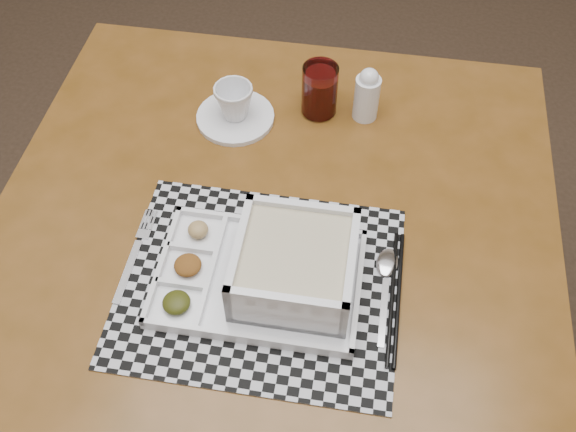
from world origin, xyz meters
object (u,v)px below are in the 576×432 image
object	(u,v)px
serving_tray	(283,270)
dining_table	(273,247)
juice_glass	(320,92)
creamer_bottle	(367,94)
cup	(234,102)

from	to	relation	value
serving_tray	dining_table	bearing A→B (deg)	114.45
juice_glass	creamer_bottle	bearing A→B (deg)	7.18
serving_tray	juice_glass	distance (m)	0.40
dining_table	cup	xyz separation A→B (m)	(-0.14, 0.22, 0.12)
juice_glass	creamer_bottle	size ratio (longest dim) A/B	0.94
dining_table	creamer_bottle	xyz separation A→B (m)	(0.10, 0.30, 0.13)
serving_tray	cup	world-z (taller)	serving_tray
dining_table	creamer_bottle	bearing A→B (deg)	71.28
creamer_bottle	juice_glass	bearing A→B (deg)	-172.82
serving_tray	juice_glass	size ratio (longest dim) A/B	3.23
creamer_bottle	serving_tray	bearing A→B (deg)	-96.89
cup	juice_glass	world-z (taller)	juice_glass
cup	juice_glass	bearing A→B (deg)	10.56
serving_tray	juice_glass	bearing A→B (deg)	95.67
cup	serving_tray	bearing A→B (deg)	-72.96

